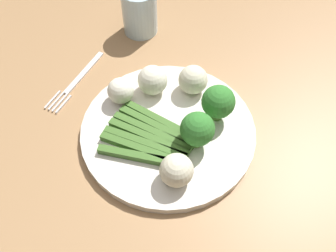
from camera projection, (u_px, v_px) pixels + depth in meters
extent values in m
cube|color=#B7A88E|center=(152.00, 246.00, 1.25)|extent=(6.00, 6.00, 0.02)
cube|color=#9E754C|center=(138.00, 117.00, 0.66)|extent=(1.32, 1.03, 0.04)
cylinder|color=#9E754C|center=(54.00, 38.00, 1.34)|extent=(0.07, 0.07, 0.70)
cube|color=brown|center=(251.00, 14.00, 1.25)|extent=(0.46, 0.46, 0.02)
cylinder|color=brown|center=(285.00, 42.00, 1.52)|extent=(0.04, 0.04, 0.45)
cylinder|color=brown|center=(205.00, 30.00, 1.56)|extent=(0.04, 0.04, 0.45)
cylinder|color=brown|center=(281.00, 103.00, 1.32)|extent=(0.04, 0.04, 0.45)
cylinder|color=brown|center=(190.00, 87.00, 1.37)|extent=(0.04, 0.04, 0.45)
cylinder|color=silver|center=(168.00, 130.00, 0.61)|extent=(0.29, 0.29, 0.01)
cube|color=#3D6626|center=(161.00, 122.00, 0.60)|extent=(0.14, 0.03, 0.01)
cube|color=#3D6626|center=(157.00, 127.00, 0.59)|extent=(0.14, 0.03, 0.01)
cube|color=#3D6626|center=(152.00, 132.00, 0.59)|extent=(0.14, 0.02, 0.01)
cube|color=#3D6626|center=(148.00, 138.00, 0.58)|extent=(0.14, 0.02, 0.01)
cube|color=#3D6626|center=(145.00, 144.00, 0.57)|extent=(0.14, 0.01, 0.01)
cube|color=#3D6626|center=(142.00, 150.00, 0.57)|extent=(0.14, 0.01, 0.01)
cube|color=#3D6626|center=(142.00, 157.00, 0.56)|extent=(0.14, 0.04, 0.01)
cylinder|color=#609E3D|center=(196.00, 140.00, 0.57)|extent=(0.02, 0.02, 0.02)
sphere|color=#337A2D|center=(197.00, 129.00, 0.55)|extent=(0.05, 0.05, 0.05)
cylinder|color=#609E3D|center=(216.00, 113.00, 0.60)|extent=(0.02, 0.02, 0.02)
sphere|color=#337A2D|center=(218.00, 102.00, 0.58)|extent=(0.06, 0.06, 0.06)
sphere|color=beige|center=(177.00, 170.00, 0.52)|extent=(0.05, 0.05, 0.05)
sphere|color=silver|center=(153.00, 80.00, 0.63)|extent=(0.05, 0.05, 0.05)
sphere|color=beige|center=(193.00, 80.00, 0.63)|extent=(0.05, 0.05, 0.05)
sphere|color=white|center=(122.00, 89.00, 0.62)|extent=(0.05, 0.05, 0.05)
cube|color=silver|center=(84.00, 72.00, 0.69)|extent=(0.02, 0.12, 0.00)
cube|color=silver|center=(53.00, 100.00, 0.65)|extent=(0.01, 0.05, 0.00)
cube|color=silver|center=(56.00, 101.00, 0.65)|extent=(0.01, 0.05, 0.00)
cube|color=silver|center=(60.00, 103.00, 0.65)|extent=(0.01, 0.05, 0.00)
cube|color=silver|center=(64.00, 104.00, 0.65)|extent=(0.01, 0.05, 0.00)
cylinder|color=silver|center=(140.00, 11.00, 0.73)|extent=(0.07, 0.07, 0.09)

